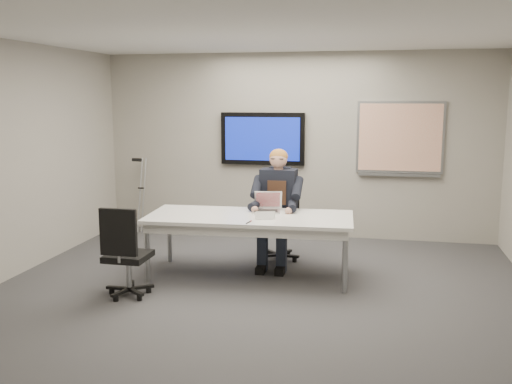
% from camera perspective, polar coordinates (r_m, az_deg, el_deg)
% --- Properties ---
extents(floor, '(6.00, 6.00, 0.02)m').
position_cam_1_polar(floor, '(6.16, -0.22, -10.83)').
color(floor, '#3B3B3E').
rests_on(floor, ground).
extents(ceiling, '(6.00, 6.00, 0.02)m').
position_cam_1_polar(ceiling, '(5.81, -0.24, 16.01)').
color(ceiling, white).
rests_on(ceiling, wall_back).
extents(wall_back, '(6.00, 0.02, 2.80)m').
position_cam_1_polar(wall_back, '(8.76, 3.95, 4.66)').
color(wall_back, '#9D9A8E').
rests_on(wall_back, ground).
extents(wall_front, '(6.00, 0.02, 2.80)m').
position_cam_1_polar(wall_front, '(3.01, -12.49, -5.08)').
color(wall_front, '#9D9A8E').
rests_on(wall_front, ground).
extents(conference_table, '(2.48, 1.14, 0.75)m').
position_cam_1_polar(conference_table, '(6.79, -0.64, -3.06)').
color(conference_table, white).
rests_on(conference_table, ground).
extents(tv_display, '(1.30, 0.09, 0.80)m').
position_cam_1_polar(tv_display, '(8.79, 0.67, 5.35)').
color(tv_display, black).
rests_on(tv_display, wall_back).
extents(whiteboard, '(1.25, 0.08, 1.10)m').
position_cam_1_polar(whiteboard, '(8.64, 14.20, 5.19)').
color(whiteboard, '#92959A').
rests_on(whiteboard, wall_back).
extents(office_chair_far, '(0.56, 0.56, 1.05)m').
position_cam_1_polar(office_chair_far, '(7.56, 2.39, -4.36)').
color(office_chair_far, black).
rests_on(office_chair_far, ground).
extents(office_chair_near, '(0.48, 0.48, 1.00)m').
position_cam_1_polar(office_chair_near, '(6.34, -12.79, -7.49)').
color(office_chair_near, black).
rests_on(office_chair_near, ground).
extents(seated_person, '(0.47, 0.80, 1.49)m').
position_cam_1_polar(seated_person, '(7.24, 2.00, -2.78)').
color(seated_person, '#202736').
rests_on(seated_person, office_chair_far).
extents(crutch, '(0.30, 0.66, 1.27)m').
position_cam_1_polar(crutch, '(9.31, -11.35, -0.12)').
color(crutch, '#9C9FA3').
rests_on(crutch, ground).
extents(laptop, '(0.38, 0.38, 0.24)m').
position_cam_1_polar(laptop, '(7.01, 1.09, -1.46)').
color(laptop, silver).
rests_on(laptop, conference_table).
extents(name_tent, '(0.23, 0.12, 0.09)m').
position_cam_1_polar(name_tent, '(6.57, 0.91, -2.34)').
color(name_tent, white).
rests_on(name_tent, conference_table).
extents(pen, '(0.03, 0.15, 0.01)m').
position_cam_1_polar(pen, '(6.39, -0.73, -3.02)').
color(pen, black).
rests_on(pen, conference_table).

